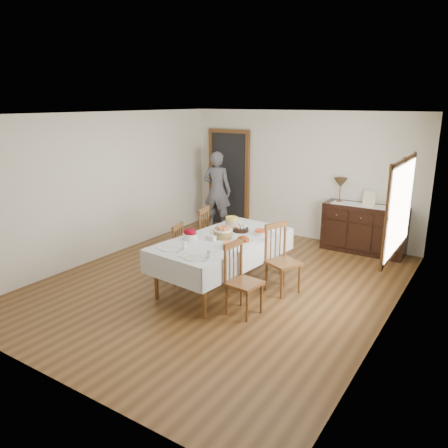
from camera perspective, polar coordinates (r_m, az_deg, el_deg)
The scene contains 26 objects.
ground at distance 6.96m, azimuth -0.45°, elevation -7.74°, with size 6.00×6.00×0.00m, color brown.
room_shell at distance 6.91m, azimuth 0.43°, elevation 6.32°, with size 5.02×6.02×2.65m.
dining_table at distance 6.61m, azimuth -0.16°, elevation -2.63°, with size 1.38×2.38×0.78m.
chair_left_near at distance 6.95m, azimuth -6.95°, elevation -3.67°, with size 0.48×0.48×0.94m.
chair_left_far at distance 7.48m, azimuth -3.63°, elevation -1.69°, with size 0.53×0.53×1.06m.
chair_right_near at distance 5.86m, azimuth 2.26°, elevation -7.10°, with size 0.45×0.45×0.99m.
chair_right_far at distance 6.58m, azimuth 7.47°, elevation -4.40°, with size 0.57×0.57×1.03m.
sideboard at distance 8.63m, azimuth 17.81°, elevation -0.60°, with size 1.51×0.55×0.91m.
person at distance 9.65m, azimuth -0.90°, elevation 4.73°, with size 0.58×0.37×1.85m, color #585963.
bread_basket at distance 6.58m, azimuth -0.11°, elevation -1.11°, with size 0.28×0.28×0.19m.
egg_basket at distance 6.92m, azimuth 2.19°, elevation -0.66°, with size 0.25×0.25×0.11m.
ham_platter_a at distance 6.91m, azimuth -0.53°, elevation -0.77°, with size 0.33×0.33×0.11m.
ham_platter_b at distance 6.41m, azimuth 2.52°, elevation -2.14°, with size 0.33×0.33×0.11m.
beet_bowl at distance 6.54m, azimuth -4.46°, elevation -1.38°, with size 0.23×0.23×0.16m.
carrot_bowl at distance 6.76m, azimuth 4.79°, elevation -1.11°, with size 0.23×0.23×0.08m.
pineapple_bowl at distance 7.23m, azimuth 1.02°, elevation 0.35°, with size 0.21×0.21×0.15m.
casserole_dish at distance 6.15m, azimuth 0.75°, elevation -2.81°, with size 0.24×0.24×0.08m.
butter_dish at distance 6.48m, azimuth -1.71°, elevation -1.85°, with size 0.15×0.10×0.07m.
setting_left at distance 6.15m, azimuth -6.56°, elevation -3.06°, with size 0.43×0.31×0.10m.
setting_right at distance 5.79m, azimuth -3.37°, elevation -4.21°, with size 0.43×0.31×0.10m.
glass_far_a at distance 7.20m, azimuth 1.91°, elevation 0.09°, with size 0.06×0.06×0.10m.
glass_far_b at distance 7.00m, azimuth 6.33°, elevation -0.49°, with size 0.07×0.07×0.09m.
runner at distance 8.48m, azimuth 18.24°, elevation 2.28°, with size 1.30×0.35×0.01m.
table_lamp at distance 8.62m, azimuth 14.98°, elevation 5.14°, with size 0.26×0.26×0.46m.
picture_frame at distance 8.43m, azimuth 18.44°, elevation 3.13°, with size 0.22×0.08×0.28m.
deco_bowl at distance 8.40m, azimuth 21.60°, elevation 2.02°, with size 0.20×0.20×0.06m.
Camera 1 is at (3.50, -5.33, 2.78)m, focal length 35.00 mm.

